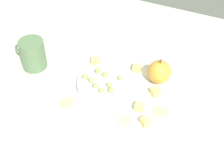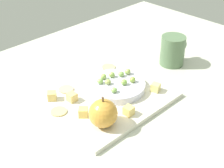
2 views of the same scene
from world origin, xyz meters
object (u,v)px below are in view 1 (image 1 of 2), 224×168
Objects in this scene: apple_whole at (159,72)px; cheese_cube_1 at (146,122)px; cheese_cube_4 at (95,61)px; cheese_cube_2 at (139,107)px; grape_0 at (96,85)px; grape_5 at (85,77)px; grape_3 at (102,90)px; grape_7 at (121,77)px; grape_1 at (105,74)px; cracker_1 at (67,103)px; platter at (121,91)px; cup at (33,54)px; serving_dish at (104,84)px; grape_4 at (98,70)px; grape_2 at (91,80)px; cheese_cube_3 at (156,92)px; grape_6 at (111,90)px; cheese_cube_0 at (136,68)px; cracker_0 at (125,120)px; grape_8 at (109,85)px; cracker_2 at (161,112)px.

apple_whole is 18.22cm from cheese_cube_1.
cheese_cube_1 is 1.00× the size of cheese_cube_4.
cheese_cube_2 is 1.28× the size of grape_0.
grape_0 is (-15.25, -12.33, -0.71)cm from apple_whole.
grape_0 is 1.00× the size of grape_5.
grape_3 reaches higher than grape_7.
grape_1 and grape_5 have the same top height.
cracker_1 is 2.32× the size of grape_1.
grape_7 is at bearing 136.00° from cheese_cube_1.
cup is at bearing -179.65° from platter.
grape_4 is (-3.55, 2.95, 1.85)cm from serving_dish.
grape_2 is at bearing -12.85° from grape_5.
grape_5 reaches higher than cheese_cube_3.
cheese_cube_4 is 1.28× the size of grape_3.
grape_6 and grape_7 have the same top height.
platter is 14.39× the size of cheese_cube_2.
cracker_0 is (4.53, -20.49, -0.97)cm from cheese_cube_0.
grape_0 is at bearing -118.26° from cheese_cube_0.
grape_2 is (-14.24, 8.24, 2.60)cm from cracker_0.
cheese_cube_2 is (12.80, -4.44, 0.15)cm from serving_dish.
cheese_cube_2 is (6.69, -15.05, 0.00)cm from cheese_cube_0.
grape_7 is at bearing 38.36° from serving_dish.
serving_dish is at bearing 137.13° from cracker_0.
grape_4 is 1.00× the size of grape_8.
apple_whole is 3.91× the size of grape_8.
grape_8 is (-1.34, 1.83, -0.02)cm from grape_6.
grape_1 reaches higher than cheese_cube_2.
grape_5 is at bearing -82.25° from cheese_cube_4.
grape_5 is at bearing 152.06° from cracker_0.
cup reaches higher than grape_5.
platter is at bearing 164.36° from cracker_2.
grape_7 is (-9.98, -5.98, -0.80)cm from apple_whole.
grape_3 is 7.91cm from grape_7.
grape_0 is (-17.62, 5.57, 1.70)cm from cheese_cube_1.
cheese_cube_0 is 15.78cm from grape_3.
cracker_2 is at bearing -8.78° from serving_dish.
platter is 18.39× the size of grape_2.
grape_0 is (-14.14, 1.20, 1.70)cm from cheese_cube_2.
grape_0 is at bearing 157.14° from grape_3.
cracker_2 is at bearing 15.18° from cheese_cube_2.
grape_4 is at bearing 137.88° from cracker_0.
grape_8 is at bearing -141.07° from platter.
grape_6 is at bearing -7.61° from cup.
grape_5 is (-22.15, 7.68, 1.74)cm from cheese_cube_1.
grape_0 is 2.65cm from grape_3.
grape_2 is (-18.65, -4.66, 1.63)cm from cheese_cube_3.
cup reaches higher than platter.
cheese_cube_2 is at bearing -8.18° from grape_6.
grape_1 reaches higher than cheese_cube_4.
serving_dish is 5.02cm from grape_6.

